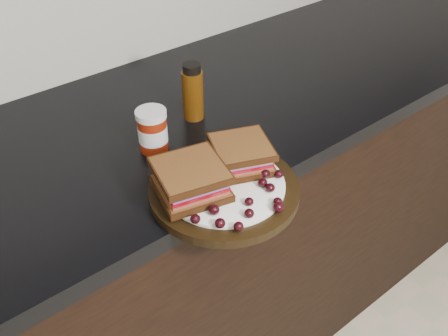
# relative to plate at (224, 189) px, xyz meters

# --- Properties ---
(base_cabinets) EXTENTS (3.96, 0.58, 0.86)m
(base_cabinets) POSITION_rel_plate_xyz_m (-0.23, 0.28, -0.48)
(base_cabinets) COLOR black
(base_cabinets) RESTS_ON ground_plane
(countertop) EXTENTS (3.98, 0.60, 0.04)m
(countertop) POSITION_rel_plate_xyz_m (-0.23, 0.28, -0.03)
(countertop) COLOR black
(countertop) RESTS_ON base_cabinets
(plate) EXTENTS (0.28, 0.28, 0.02)m
(plate) POSITION_rel_plate_xyz_m (0.00, 0.00, 0.00)
(plate) COLOR black
(plate) RESTS_ON countertop
(sandwich_left) EXTENTS (0.14, 0.14, 0.05)m
(sandwich_left) POSITION_rel_plate_xyz_m (-0.06, 0.02, 0.04)
(sandwich_left) COLOR brown
(sandwich_left) RESTS_ON plate
(sandwich_right) EXTENTS (0.14, 0.14, 0.05)m
(sandwich_right) POSITION_rel_plate_xyz_m (0.06, 0.02, 0.04)
(sandwich_right) COLOR brown
(sandwich_right) RESTS_ON plate
(grape_0) EXTENTS (0.02, 0.02, 0.02)m
(grape_0) POSITION_rel_plate_xyz_m (-0.10, -0.05, 0.02)
(grape_0) COLOR black
(grape_0) RESTS_ON plate
(grape_1) EXTENTS (0.02, 0.02, 0.02)m
(grape_1) POSITION_rel_plate_xyz_m (-0.06, -0.05, 0.02)
(grape_1) COLOR black
(grape_1) RESTS_ON plate
(grape_2) EXTENTS (0.02, 0.02, 0.02)m
(grape_2) POSITION_rel_plate_xyz_m (-0.07, -0.08, 0.02)
(grape_2) COLOR black
(grape_2) RESTS_ON plate
(grape_3) EXTENTS (0.02, 0.02, 0.02)m
(grape_3) POSITION_rel_plate_xyz_m (-0.06, -0.11, 0.02)
(grape_3) COLOR black
(grape_3) RESTS_ON plate
(grape_4) EXTENTS (0.02, 0.02, 0.02)m
(grape_4) POSITION_rel_plate_xyz_m (-0.02, -0.10, 0.02)
(grape_4) COLOR black
(grape_4) RESTS_ON plate
(grape_5) EXTENTS (0.02, 0.02, 0.02)m
(grape_5) POSITION_rel_plate_xyz_m (-0.00, -0.07, 0.02)
(grape_5) COLOR black
(grape_5) RESTS_ON plate
(grape_6) EXTENTS (0.02, 0.02, 0.02)m
(grape_6) POSITION_rel_plate_xyz_m (0.03, -0.12, 0.02)
(grape_6) COLOR black
(grape_6) RESTS_ON plate
(grape_7) EXTENTS (0.02, 0.02, 0.02)m
(grape_7) POSITION_rel_plate_xyz_m (0.04, -0.10, 0.02)
(grape_7) COLOR black
(grape_7) RESTS_ON plate
(grape_8) EXTENTS (0.02, 0.02, 0.02)m
(grape_8) POSITION_rel_plate_xyz_m (0.05, -0.07, 0.02)
(grape_8) COLOR black
(grape_8) RESTS_ON plate
(grape_9) EXTENTS (0.02, 0.02, 0.02)m
(grape_9) POSITION_rel_plate_xyz_m (0.05, -0.05, 0.02)
(grape_9) COLOR black
(grape_9) RESTS_ON plate
(grape_10) EXTENTS (0.02, 0.02, 0.02)m
(grape_10) POSITION_rel_plate_xyz_m (0.09, -0.05, 0.02)
(grape_10) COLOR black
(grape_10) RESTS_ON plate
(grape_11) EXTENTS (0.02, 0.02, 0.02)m
(grape_11) POSITION_rel_plate_xyz_m (0.07, -0.03, 0.02)
(grape_11) COLOR black
(grape_11) RESTS_ON plate
(grape_12) EXTENTS (0.02, 0.02, 0.02)m
(grape_12) POSITION_rel_plate_xyz_m (0.09, -0.02, 0.02)
(grape_12) COLOR black
(grape_12) RESTS_ON plate
(grape_13) EXTENTS (0.02, 0.02, 0.02)m
(grape_13) POSITION_rel_plate_xyz_m (0.08, 0.03, 0.02)
(grape_13) COLOR black
(grape_13) RESTS_ON plate
(grape_14) EXTENTS (0.02, 0.02, 0.02)m
(grape_14) POSITION_rel_plate_xyz_m (0.06, 0.03, 0.02)
(grape_14) COLOR black
(grape_14) RESTS_ON plate
(grape_15) EXTENTS (0.02, 0.02, 0.02)m
(grape_15) POSITION_rel_plate_xyz_m (0.05, 0.04, 0.02)
(grape_15) COLOR black
(grape_15) RESTS_ON plate
(grape_16) EXTENTS (0.02, 0.02, 0.02)m
(grape_16) POSITION_rel_plate_xyz_m (-0.05, 0.04, 0.02)
(grape_16) COLOR black
(grape_16) RESTS_ON plate
(grape_17) EXTENTS (0.02, 0.02, 0.02)m
(grape_17) POSITION_rel_plate_xyz_m (-0.06, 0.04, 0.02)
(grape_17) COLOR black
(grape_17) RESTS_ON plate
(grape_18) EXTENTS (0.02, 0.02, 0.02)m
(grape_18) POSITION_rel_plate_xyz_m (-0.08, 0.03, 0.02)
(grape_18) COLOR black
(grape_18) RESTS_ON plate
(grape_19) EXTENTS (0.02, 0.02, 0.02)m
(grape_19) POSITION_rel_plate_xyz_m (-0.08, 0.01, 0.02)
(grape_19) COLOR black
(grape_19) RESTS_ON plate
(grape_20) EXTENTS (0.02, 0.02, 0.02)m
(grape_20) POSITION_rel_plate_xyz_m (-0.05, -0.02, 0.02)
(grape_20) COLOR black
(grape_20) RESTS_ON plate
(grape_21) EXTENTS (0.02, 0.02, 0.02)m
(grape_21) POSITION_rel_plate_xyz_m (-0.03, 0.03, 0.02)
(grape_21) COLOR black
(grape_21) RESTS_ON plate
(grape_22) EXTENTS (0.02, 0.02, 0.02)m
(grape_22) POSITION_rel_plate_xyz_m (-0.07, 0.02, 0.02)
(grape_22) COLOR black
(grape_22) RESTS_ON plate
(grape_23) EXTENTS (0.02, 0.02, 0.02)m
(grape_23) POSITION_rel_plate_xyz_m (-0.10, 0.02, 0.02)
(grape_23) COLOR black
(grape_23) RESTS_ON plate
(condiment_jar) EXTENTS (0.08, 0.08, 0.09)m
(condiment_jar) POSITION_rel_plate_xyz_m (-0.03, 0.20, 0.04)
(condiment_jar) COLOR maroon
(condiment_jar) RESTS_ON countertop
(oil_bottle) EXTENTS (0.05, 0.05, 0.13)m
(oil_bottle) POSITION_rel_plate_xyz_m (0.11, 0.25, 0.06)
(oil_bottle) COLOR #462507
(oil_bottle) RESTS_ON countertop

